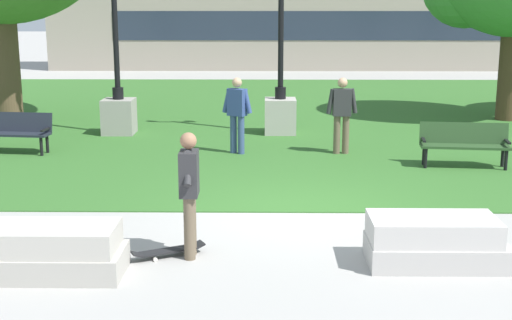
{
  "coord_description": "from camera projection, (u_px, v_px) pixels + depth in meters",
  "views": [
    {
      "loc": [
        -0.55,
        -11.17,
        3.39
      ],
      "look_at": [
        -0.68,
        -1.4,
        1.2
      ],
      "focal_mm": 50.0,
      "sensor_mm": 36.0,
      "label": 1
    }
  ],
  "objects": [
    {
      "name": "park_bench_near_left",
      "position": [
        464.0,
        142.0,
        14.72
      ],
      "size": [
        1.85,
        0.72,
        0.9
      ],
      "color": "#284723",
      "rests_on": "grass_lawn"
    },
    {
      "name": "ground_plane",
      "position": [
        299.0,
        213.0,
        11.63
      ],
      "size": [
        140.0,
        140.0,
        0.0
      ],
      "primitive_type": "plane",
      "color": "#A3A09B"
    },
    {
      "name": "grass_lawn",
      "position": [
        284.0,
        116.0,
        21.38
      ],
      "size": [
        40.0,
        20.0,
        0.02
      ],
      "primitive_type": "cube",
      "color": "#336628",
      "rests_on": "ground"
    },
    {
      "name": "person_bystander_near_lawn",
      "position": [
        342.0,
        111.0,
        15.87
      ],
      "size": [
        0.71,
        0.25,
        1.71
      ],
      "color": "brown",
      "rests_on": "grass_lawn"
    },
    {
      "name": "person_skateboarder",
      "position": [
        189.0,
        187.0,
        9.44
      ],
      "size": [
        0.24,
        0.59,
        1.71
      ],
      "color": "brown",
      "rests_on": "ground"
    },
    {
      "name": "person_bystander_far_lawn",
      "position": [
        237.0,
        111.0,
        15.88
      ],
      "size": [
        0.71,
        0.4,
        1.71
      ],
      "color": "#384C7A",
      "rests_on": "grass_lawn"
    },
    {
      "name": "lamp_post_left",
      "position": [
        118.0,
        95.0,
        18.25
      ],
      "size": [
        1.32,
        0.8,
        4.99
      ],
      "color": "gray",
      "rests_on": "grass_lawn"
    },
    {
      "name": "skateboard",
      "position": [
        168.0,
        250.0,
        9.64
      ],
      "size": [
        1.0,
        0.64,
        0.14
      ],
      "color": "black",
      "rests_on": "ground"
    },
    {
      "name": "concrete_block_left",
      "position": [
        435.0,
        242.0,
        9.32
      ],
      "size": [
        1.8,
        0.9,
        0.64
      ],
      "color": "#BCB7B2",
      "rests_on": "ground"
    },
    {
      "name": "park_bench_near_right",
      "position": [
        12.0,
        130.0,
        16.08
      ],
      "size": [
        1.85,
        0.73,
        0.9
      ],
      "color": "#1E232D",
      "rests_on": "grass_lawn"
    },
    {
      "name": "lamp_post_center",
      "position": [
        280.0,
        94.0,
        18.3
      ],
      "size": [
        1.32,
        0.8,
        5.11
      ],
      "color": "#ADA89E",
      "rests_on": "grass_lawn"
    },
    {
      "name": "concrete_block_center",
      "position": [
        52.0,
        251.0,
        8.96
      ],
      "size": [
        1.8,
        0.9,
        0.64
      ],
      "color": "#B2ADA3",
      "rests_on": "ground"
    }
  ]
}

